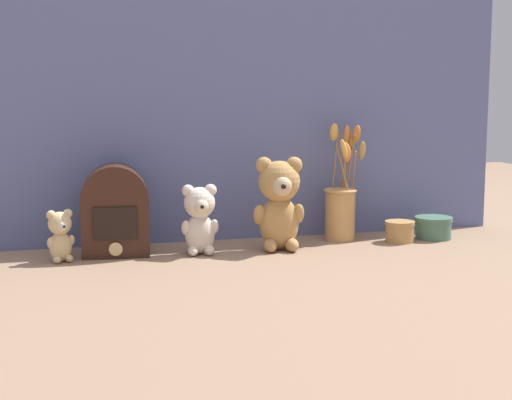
% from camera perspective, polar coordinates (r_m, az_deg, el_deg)
% --- Properties ---
extents(ground_plane, '(4.00, 4.00, 0.00)m').
position_cam_1_polar(ground_plane, '(2.07, 0.15, -3.65)').
color(ground_plane, '#8E7056').
extents(backdrop_wall, '(1.53, 0.02, 0.71)m').
position_cam_1_polar(backdrop_wall, '(2.19, -1.03, 6.33)').
color(backdrop_wall, slate).
rests_on(backdrop_wall, ground).
extents(teddy_bear_large, '(0.13, 0.12, 0.25)m').
position_cam_1_polar(teddy_bear_large, '(2.05, 1.71, -0.13)').
color(teddy_bear_large, tan).
rests_on(teddy_bear_large, ground).
extents(teddy_bear_medium, '(0.10, 0.09, 0.18)m').
position_cam_1_polar(teddy_bear_medium, '(2.01, -4.11, -1.31)').
color(teddy_bear_medium, beige).
rests_on(teddy_bear_medium, ground).
extents(teddy_bear_small, '(0.07, 0.07, 0.13)m').
position_cam_1_polar(teddy_bear_small, '(1.98, -14.04, -2.47)').
color(teddy_bear_small, '#DBBC84').
rests_on(teddy_bear_small, ground).
extents(flower_vase, '(0.12, 0.11, 0.33)m').
position_cam_1_polar(flower_vase, '(2.20, 6.22, -0.15)').
color(flower_vase, tan).
rests_on(flower_vase, ground).
extents(vintage_radio, '(0.18, 0.14, 0.23)m').
position_cam_1_polar(vintage_radio, '(2.03, -10.21, -0.80)').
color(vintage_radio, '#381E14').
rests_on(vintage_radio, ground).
extents(decorative_tin_tall, '(0.11, 0.11, 0.06)m').
position_cam_1_polar(decorative_tin_tall, '(2.27, 12.77, -1.97)').
color(decorative_tin_tall, '#47705B').
rests_on(decorative_tin_tall, ground).
extents(decorative_tin_short, '(0.08, 0.08, 0.06)m').
position_cam_1_polar(decorative_tin_short, '(2.20, 10.41, -2.26)').
color(decorative_tin_short, tan).
rests_on(decorative_tin_short, ground).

